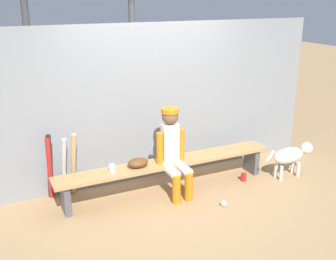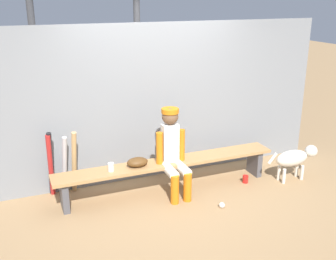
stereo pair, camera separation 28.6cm
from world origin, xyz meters
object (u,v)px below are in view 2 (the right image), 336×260
bat_aluminum_silver (65,165)px  cup_on_ground (245,179)px  bat_aluminum_black (51,164)px  dugout_bench (168,167)px  baseball (222,205)px  bat_wood_tan (74,163)px  bat_aluminum_red (51,165)px  cup_on_bench (111,167)px  dog (295,158)px  player_seated (173,150)px  baseball_glove (137,162)px

bat_aluminum_silver → cup_on_ground: bat_aluminum_silver is taller
bat_aluminum_black → bat_aluminum_silver: bearing=-2.8°
dugout_bench → baseball: dugout_bench is taller
bat_wood_tan → bat_aluminum_red: (-0.30, 0.04, -0.01)m
dugout_bench → bat_aluminum_silver: 1.39m
bat_wood_tan → baseball: 2.02m
bat_wood_tan → bat_aluminum_silver: size_ratio=1.09×
dugout_bench → baseball: size_ratio=42.01×
bat_wood_tan → cup_on_bench: bearing=-43.4°
cup_on_bench → dog: bearing=-7.7°
dugout_bench → dog: bearing=-11.5°
bat_aluminum_silver → cup_on_ground: (2.44, -0.63, -0.37)m
bat_aluminum_black → cup_on_ground: (2.62, -0.63, -0.41)m
player_seated → cup_on_bench: (-0.83, 0.09, -0.15)m
bat_wood_tan → cup_on_ground: (2.32, -0.58, -0.41)m
player_seated → baseball: size_ratio=15.88×
player_seated → dog: player_seated is taller
bat_wood_tan → bat_aluminum_black: size_ratio=1.00×
baseball_glove → baseball: (0.89, -0.72, -0.45)m
baseball → cup_on_ground: bearing=37.1°
bat_aluminum_red → baseball: size_ratio=12.34×
bat_aluminum_silver → cup_on_ground: size_ratio=7.81×
dog → bat_aluminum_red: bearing=166.9°
baseball → bat_aluminum_black: bearing=149.6°
player_seated → cup_on_ground: size_ratio=10.68×
bat_aluminum_red → dog: bearing=-13.1°
baseball_glove → bat_aluminum_black: size_ratio=0.30×
baseball → cup_on_ground: 0.84m
bat_aluminum_red → cup_on_bench: 0.82m
cup_on_ground → cup_on_bench: bearing=174.2°
baseball_glove → bat_aluminum_red: size_ratio=0.31×
dugout_bench → bat_aluminum_black: bearing=164.3°
dugout_bench → cup_on_bench: (-0.80, -0.02, 0.14)m
bat_aluminum_red → dog: bat_aluminum_red is taller
baseball → cup_on_bench: 1.50m
bat_aluminum_black → baseball: size_ratio=12.63×
baseball → cup_on_ground: size_ratio=0.67×
baseball_glove → baseball: size_ratio=3.78×
cup_on_ground → baseball: bearing=-142.9°
baseball → dog: (1.39, 0.34, 0.30)m
baseball_glove → dog: bearing=-9.4°
player_seated → dog: 1.85m
player_seated → bat_aluminum_red: player_seated is taller
bat_aluminum_black → bat_aluminum_red: 0.02m
player_seated → baseball: player_seated is taller
bat_wood_tan → cup_on_bench: 0.56m
bat_aluminum_red → cup_on_bench: (0.71, -0.42, 0.03)m
dugout_bench → bat_aluminum_red: 1.56m
bat_wood_tan → baseball: bearing=-33.3°
cup_on_ground → player_seated: bearing=174.4°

